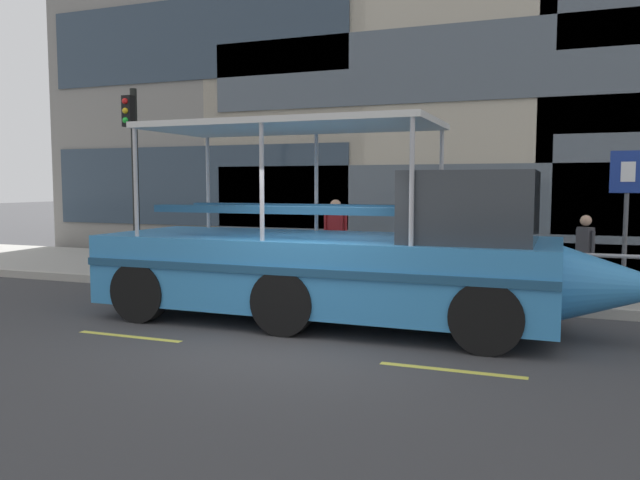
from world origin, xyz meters
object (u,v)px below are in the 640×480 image
at_px(pedestrian_near_bow, 585,247).
at_px(pedestrian_mid_left, 426,235).
at_px(traffic_light_pole, 133,162).
at_px(parking_sign, 627,199).
at_px(pedestrian_mid_right, 336,232).
at_px(duck_tour_boat, 353,258).

distance_m(pedestrian_near_bow, pedestrian_mid_left, 3.05).
height_order(traffic_light_pole, pedestrian_near_bow, traffic_light_pole).
height_order(parking_sign, pedestrian_mid_left, parking_sign).
bearing_deg(pedestrian_mid_right, parking_sign, -2.66).
bearing_deg(pedestrian_mid_right, traffic_light_pole, -174.93).
bearing_deg(pedestrian_mid_right, duck_tour_boat, -65.66).
xyz_separation_m(pedestrian_near_bow, pedestrian_mid_left, (-3.05, 0.05, 0.13)).
distance_m(traffic_light_pole, pedestrian_near_bow, 10.15).
height_order(traffic_light_pole, duck_tour_boat, traffic_light_pole).
distance_m(pedestrian_mid_left, pedestrian_mid_right, 1.99).
height_order(duck_tour_boat, pedestrian_mid_left, duck_tour_boat).
distance_m(parking_sign, pedestrian_mid_right, 5.75).
xyz_separation_m(parking_sign, pedestrian_mid_right, (-5.69, 0.26, -0.77)).
height_order(parking_sign, duck_tour_boat, duck_tour_boat).
bearing_deg(duck_tour_boat, traffic_light_pole, 156.77).
bearing_deg(pedestrian_mid_left, parking_sign, -4.94).
relative_size(duck_tour_boat, pedestrian_near_bow, 6.14).
relative_size(traffic_light_pole, pedestrian_near_bow, 2.87).
xyz_separation_m(parking_sign, pedestrian_mid_left, (-3.71, 0.32, -0.79)).
bearing_deg(pedestrian_mid_left, traffic_light_pole, -175.92).
distance_m(traffic_light_pole, pedestrian_mid_left, 7.14).
bearing_deg(parking_sign, pedestrian_mid_right, 177.34).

